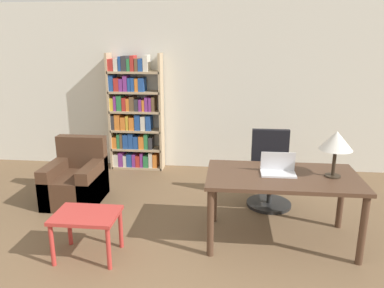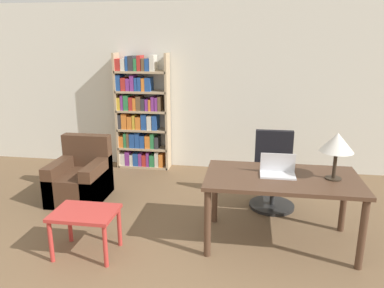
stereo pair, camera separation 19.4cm
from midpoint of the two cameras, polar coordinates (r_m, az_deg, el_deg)
name	(u,v)px [view 2 (the right image)]	position (r m, az deg, el deg)	size (l,w,h in m)	color
wall_back	(211,88)	(6.19, 3.77, 8.51)	(8.00, 0.06, 2.70)	silver
desk	(282,185)	(4.02, 14.87, -6.11)	(1.57, 0.87, 0.76)	#4C3323
laptop	(278,171)	(4.00, 14.29, -3.95)	(0.36, 0.21, 0.22)	silver
table_lamp	(337,143)	(3.98, 22.55, 0.09)	(0.33, 0.33, 0.48)	#2D2319
office_chair	(273,175)	(5.00, 13.33, -4.65)	(0.58, 0.58, 0.98)	black
side_table_blue	(85,218)	(3.93, -14.61, -10.87)	(0.63, 0.46, 0.47)	#B2332D
armchair	(81,179)	(5.31, -15.61, -5.23)	(0.67, 0.78, 0.83)	#472D1E
bookshelf	(140,115)	(6.28, -7.02, 4.35)	(0.88, 0.28, 1.91)	tan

